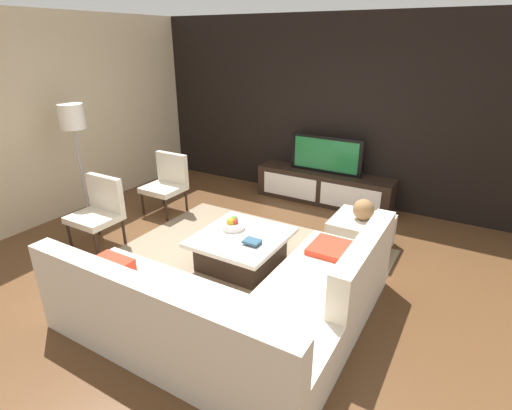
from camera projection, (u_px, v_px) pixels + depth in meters
ground_plane at (244, 271)px, 4.54m from camera, size 14.00×14.00×0.00m
feature_wall_back at (336, 111)px, 6.15m from camera, size 6.40×0.12×2.80m
side_wall_left at (59, 118)px, 5.65m from camera, size 0.12×5.20×2.80m
area_rug at (237, 268)px, 4.58m from camera, size 3.07×2.71×0.01m
media_console at (324, 187)px, 6.35m from camera, size 2.16×0.48×0.50m
television at (326, 155)px, 6.14m from camera, size 1.14×0.06×0.57m
sectional_couch at (239, 307)px, 3.46m from camera, size 2.50×2.28×0.84m
coffee_table at (241, 249)px, 4.59m from camera, size 0.96×1.02×0.38m
accent_chair_near at (99, 207)px, 4.98m from camera, size 0.57×0.51×0.87m
floor_lamp at (73, 124)px, 5.23m from camera, size 0.32×0.32×1.66m
ottoman at (361, 234)px, 4.95m from camera, size 0.70×0.70×0.40m
fruit_bowl at (233, 224)px, 4.66m from camera, size 0.28×0.28×0.14m
accent_chair_far at (167, 180)px, 5.95m from camera, size 0.55×0.52×0.87m
decorative_ball at (364, 209)px, 4.82m from camera, size 0.26×0.26×0.26m
book_stack at (252, 242)px, 4.31m from camera, size 0.18×0.14×0.05m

